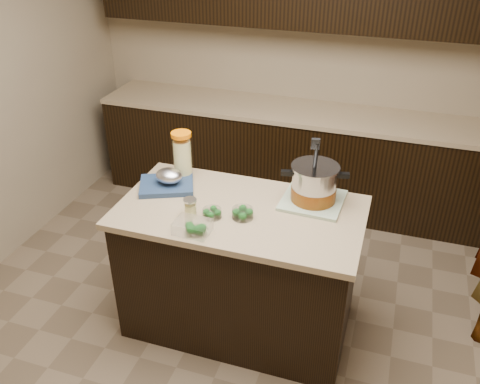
{
  "coord_description": "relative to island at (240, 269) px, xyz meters",
  "views": [
    {
      "loc": [
        0.79,
        -2.42,
        2.51
      ],
      "look_at": [
        0.0,
        0.0,
        1.02
      ],
      "focal_mm": 38.0,
      "sensor_mm": 36.0,
      "label": 1
    }
  ],
  "objects": [
    {
      "name": "ground_plane",
      "position": [
        0.0,
        0.0,
        -0.45
      ],
      "size": [
        4.0,
        4.0,
        0.0
      ],
      "primitive_type": "plane",
      "color": "brown",
      "rests_on": "ground"
    },
    {
      "name": "room_shell",
      "position": [
        0.0,
        0.0,
        1.26
      ],
      "size": [
        4.04,
        4.04,
        2.72
      ],
      "color": "tan",
      "rests_on": "ground"
    },
    {
      "name": "back_cabinets",
      "position": [
        0.0,
        1.74,
        0.49
      ],
      "size": [
        3.6,
        0.63,
        2.33
      ],
      "color": "black",
      "rests_on": "ground"
    },
    {
      "name": "island",
      "position": [
        0.0,
        0.0,
        0.0
      ],
      "size": [
        1.46,
        0.81,
        0.9
      ],
      "color": "black",
      "rests_on": "ground"
    },
    {
      "name": "dish_towel",
      "position": [
        0.39,
        0.22,
        0.46
      ],
      "size": [
        0.38,
        0.38,
        0.02
      ],
      "primitive_type": "cube",
      "rotation": [
        0.0,
        0.0,
        -0.05
      ],
      "color": "#669061",
      "rests_on": "island"
    },
    {
      "name": "stock_pot",
      "position": [
        0.39,
        0.22,
        0.56
      ],
      "size": [
        0.4,
        0.35,
        0.41
      ],
      "rotation": [
        0.0,
        0.0,
        0.23
      ],
      "color": "#B7B7BC",
      "rests_on": "dish_towel"
    },
    {
      "name": "lemonade_pitcher",
      "position": [
        -0.48,
        0.27,
        0.59
      ],
      "size": [
        0.13,
        0.13,
        0.31
      ],
      "rotation": [
        0.0,
        0.0,
        0.03
      ],
      "color": "#E1DA89",
      "rests_on": "island"
    },
    {
      "name": "mason_jar",
      "position": [
        -0.25,
        -0.17,
        0.5
      ],
      "size": [
        0.08,
        0.08,
        0.13
      ],
      "rotation": [
        0.0,
        0.0,
        0.06
      ],
      "color": "#E1DA89",
      "rests_on": "island"
    },
    {
      "name": "broccoli_tub_left",
      "position": [
        -0.13,
        -0.13,
        0.47
      ],
      "size": [
        0.13,
        0.13,
        0.05
      ],
      "rotation": [
        0.0,
        0.0,
        -0.2
      ],
      "color": "silver",
      "rests_on": "island"
    },
    {
      "name": "broccoli_tub_right",
      "position": [
        0.04,
        -0.08,
        0.47
      ],
      "size": [
        0.12,
        0.12,
        0.06
      ],
      "rotation": [
        0.0,
        0.0,
        0.0
      ],
      "color": "silver",
      "rests_on": "island"
    },
    {
      "name": "broccoli_tub_rect",
      "position": [
        -0.18,
        -0.31,
        0.48
      ],
      "size": [
        0.2,
        0.15,
        0.07
      ],
      "rotation": [
        0.0,
        0.0,
        -0.04
      ],
      "color": "silver",
      "rests_on": "island"
    },
    {
      "name": "blue_tray",
      "position": [
        -0.52,
        0.1,
        0.49
      ],
      "size": [
        0.41,
        0.38,
        0.13
      ],
      "rotation": [
        0.0,
        0.0,
        0.41
      ],
      "color": "navy",
      "rests_on": "island"
    }
  ]
}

